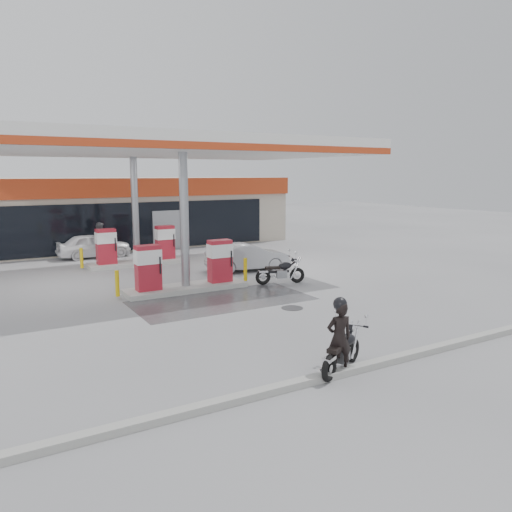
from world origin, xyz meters
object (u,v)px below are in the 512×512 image
at_px(pump_island_near, 186,271).
at_px(biker_main, 339,338).
at_px(parked_motorcycle, 281,272).
at_px(hatchback_silver, 248,257).
at_px(main_motorcycle, 342,352).
at_px(sedan_white, 94,245).
at_px(attendant, 101,240).
at_px(pump_island_far, 137,250).

height_order(pump_island_near, biker_main, pump_island_near).
bearing_deg(parked_motorcycle, hatchback_silver, 101.49).
distance_m(pump_island_near, parked_motorcycle, 3.74).
relative_size(main_motorcycle, sedan_white, 0.47).
distance_m(main_motorcycle, parked_motorcycle, 8.74).
relative_size(biker_main, hatchback_silver, 0.43).
bearing_deg(parked_motorcycle, biker_main, -99.74).
bearing_deg(pump_island_near, main_motorcycle, -89.70).
height_order(biker_main, parked_motorcycle, biker_main).
relative_size(main_motorcycle, biker_main, 1.08).
distance_m(attendant, hatchback_silver, 8.19).
xyz_separation_m(biker_main, parked_motorcycle, (3.77, 8.06, -0.34)).
bearing_deg(parked_motorcycle, sedan_white, 131.40).
xyz_separation_m(pump_island_far, hatchback_silver, (3.84, -3.80, -0.11)).
bearing_deg(biker_main, pump_island_far, -79.43).
bearing_deg(pump_island_far, sedan_white, 111.49).
bearing_deg(main_motorcycle, hatchback_silver, 43.57).
relative_size(pump_island_far, main_motorcycle, 2.99).
xyz_separation_m(pump_island_far, sedan_white, (-1.26, 3.20, -0.09)).
bearing_deg(hatchback_silver, pump_island_near, 127.03).
relative_size(pump_island_far, biker_main, 3.23).
bearing_deg(pump_island_near, biker_main, -90.79).
bearing_deg(biker_main, sedan_white, -75.36).
distance_m(pump_island_near, biker_main, 8.87).
bearing_deg(main_motorcycle, pump_island_near, 62.95).
bearing_deg(sedan_white, attendant, -147.94).
distance_m(pump_island_near, main_motorcycle, 8.78).
xyz_separation_m(sedan_white, hatchback_silver, (5.10, -7.00, -0.02)).
bearing_deg(parked_motorcycle, main_motorcycle, -99.00).
height_order(pump_island_far, biker_main, pump_island_far).
bearing_deg(pump_island_far, hatchback_silver, -44.67).
height_order(main_motorcycle, sedan_white, sedan_white).
relative_size(sedan_white, hatchback_silver, 0.99).
distance_m(pump_island_near, attendant, 8.86).
relative_size(pump_island_far, hatchback_silver, 1.40).
bearing_deg(sedan_white, biker_main, -177.35).
relative_size(parked_motorcycle, hatchback_silver, 0.54).
relative_size(main_motorcycle, parked_motorcycle, 0.87).
bearing_deg(attendant, hatchback_silver, -140.27).
relative_size(pump_island_far, parked_motorcycle, 2.62).
height_order(main_motorcycle, hatchback_silver, hatchback_silver).
height_order(attendant, hatchback_silver, attendant).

